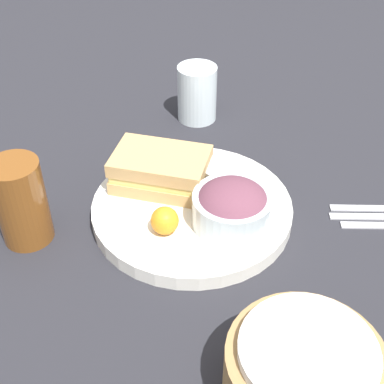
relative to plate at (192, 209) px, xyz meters
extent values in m
plane|color=#232328|center=(0.00, 0.00, -0.01)|extent=(4.00, 4.00, 0.00)
cylinder|color=white|center=(0.00, 0.00, 0.00)|extent=(0.28, 0.28, 0.02)
cube|color=tan|center=(0.06, -0.03, 0.02)|extent=(0.14, 0.10, 0.02)
cube|color=#E5C666|center=(0.06, -0.03, 0.04)|extent=(0.13, 0.09, 0.01)
cube|color=tan|center=(0.06, -0.03, 0.05)|extent=(0.14, 0.10, 0.02)
cylinder|color=silver|center=(-0.06, 0.02, 0.03)|extent=(0.10, 0.10, 0.05)
ellipsoid|color=brown|center=(-0.06, 0.02, 0.05)|extent=(0.10, 0.10, 0.05)
cylinder|color=#B7B7BC|center=(-0.03, -0.05, 0.03)|extent=(0.06, 0.06, 0.04)
sphere|color=orange|center=(0.01, 0.06, 0.03)|extent=(0.04, 0.04, 0.04)
cylinder|color=brown|center=(0.19, 0.11, 0.05)|extent=(0.07, 0.07, 0.12)
cylinder|color=#997547|center=(-0.19, 0.23, 0.03)|extent=(0.15, 0.15, 0.07)
cylinder|color=white|center=(-0.19, 0.23, 0.07)|extent=(0.13, 0.13, 0.01)
cylinder|color=silver|center=(0.08, -0.25, 0.04)|extent=(0.07, 0.07, 0.10)
camera|label=1|loc=(-0.18, 0.54, 0.49)|focal=50.00mm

